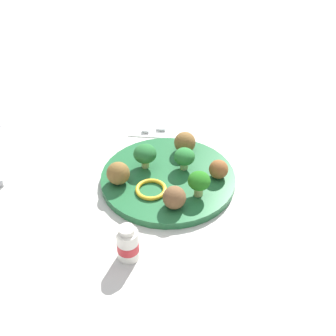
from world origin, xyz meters
The scene contains 14 objects.
ground_plane centered at (0.00, 0.00, 0.00)m, with size 4.00×4.00×0.00m, color beige.
plate centered at (0.00, 0.00, 0.01)m, with size 0.28×0.28×0.02m, color #236638.
broccoli_floret_near_rim centered at (0.06, 0.06, 0.05)m, with size 0.04×0.04×0.05m.
broccoli_floret_back_right centered at (-0.03, -0.05, 0.05)m, with size 0.05×0.05×0.05m.
broccoli_floret_far_rim centered at (-0.03, 0.03, 0.05)m, with size 0.04×0.04×0.05m.
meatball_back_left centered at (-0.09, 0.03, 0.04)m, with size 0.05×0.05×0.05m, color brown.
meatball_back_right centered at (0.09, 0.02, 0.04)m, with size 0.04×0.04×0.04m, color brown.
meatball_center centered at (0.00, 0.10, 0.04)m, with size 0.04×0.04×0.04m, color brown.
meatball_mid_right centered at (0.03, -0.10, 0.04)m, with size 0.05×0.05×0.05m, color brown.
pepper_ring_far_rim centered at (0.05, -0.03, 0.02)m, with size 0.06×0.06×0.01m, color yellow.
napkin centered at (-0.25, -0.04, 0.00)m, with size 0.17×0.12×0.01m, color white.
fork centered at (-0.24, -0.02, 0.01)m, with size 0.12×0.03×0.01m.
knife centered at (-0.24, -0.06, 0.01)m, with size 0.15×0.03×0.01m.
yogurt_bottle centered at (0.21, -0.06, 0.03)m, with size 0.04×0.04×0.07m.
Camera 1 is at (0.70, 0.03, 0.58)m, focal length 46.35 mm.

